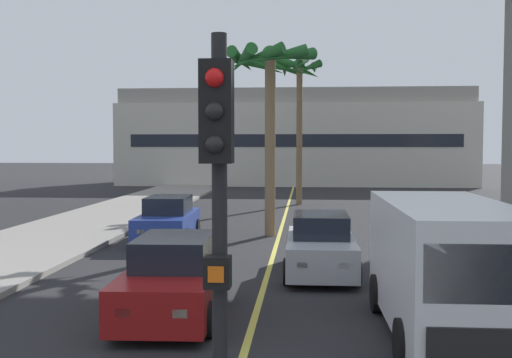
% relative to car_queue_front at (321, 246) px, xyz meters
% --- Properties ---
extents(lane_stripe_center, '(0.14, 56.00, 0.01)m').
position_rel_car_queue_front_xyz_m(lane_stripe_center, '(-1.37, 6.17, -0.72)').
color(lane_stripe_center, '#DBCC4C').
rests_on(lane_stripe_center, ground).
extents(pier_building_backdrop, '(28.94, 8.04, 7.85)m').
position_rel_car_queue_front_xyz_m(pier_building_backdrop, '(-1.37, 36.47, 3.15)').
color(pier_building_backdrop, beige).
rests_on(pier_building_backdrop, ground).
extents(car_queue_front, '(1.85, 4.11, 1.56)m').
position_rel_car_queue_front_xyz_m(car_queue_front, '(0.00, 0.00, 0.00)').
color(car_queue_front, '#B7BABF').
rests_on(car_queue_front, ground).
extents(car_queue_second, '(1.96, 4.16, 1.56)m').
position_rel_car_queue_front_xyz_m(car_queue_second, '(-2.95, -4.17, 0.00)').
color(car_queue_second, maroon).
rests_on(car_queue_second, ground).
extents(car_queue_third, '(1.95, 4.16, 1.56)m').
position_rel_car_queue_front_xyz_m(car_queue_third, '(-5.14, 4.95, 0.00)').
color(car_queue_third, navy).
rests_on(car_queue_third, ground).
extents(delivery_van, '(2.20, 5.27, 2.36)m').
position_rel_car_queue_front_xyz_m(delivery_van, '(2.03, -5.11, 0.57)').
color(delivery_van, white).
rests_on(delivery_van, ground).
extents(traffic_light_median_near, '(0.24, 0.37, 4.20)m').
position_rel_car_queue_front_xyz_m(traffic_light_median_near, '(-1.04, -11.27, 1.99)').
color(traffic_light_median_near, black).
rests_on(traffic_light_median_near, ground).
extents(palm_tree_near_median, '(2.61, 2.70, 8.11)m').
position_rel_car_queue_front_xyz_m(palm_tree_near_median, '(-0.78, 18.46, 5.77)').
color(palm_tree_near_median, brown).
rests_on(palm_tree_near_median, ground).
extents(palm_tree_mid_median, '(3.40, 3.43, 6.94)m').
position_rel_car_queue_front_xyz_m(palm_tree_mid_median, '(-1.68, 6.56, 5.05)').
color(palm_tree_mid_median, brown).
rests_on(palm_tree_mid_median, ground).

